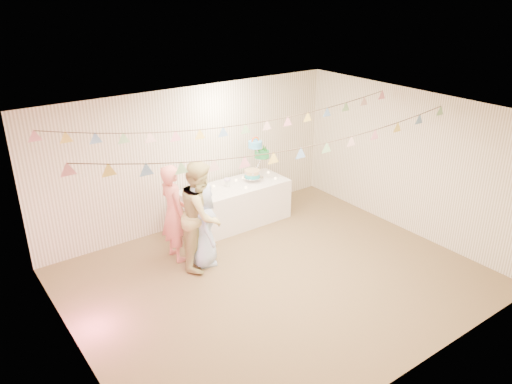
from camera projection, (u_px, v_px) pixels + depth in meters
floor at (276, 279)px, 7.79m from camera, size 6.00×6.00×0.00m
ceiling at (279, 116)px, 6.76m from camera, size 6.00×6.00×0.00m
back_wall at (193, 157)px, 9.14m from camera, size 6.00×6.00×0.00m
front_wall at (419, 281)px, 5.42m from camera, size 6.00×6.00×0.00m
left_wall at (70, 268)px, 5.66m from camera, size 5.00×5.00×0.00m
right_wall at (409, 162)px, 8.90m from camera, size 5.00×5.00×0.00m
table at (235, 205)px, 9.42m from camera, size 2.07×0.83×0.78m
cake_stand at (257, 160)px, 9.45m from camera, size 0.71×0.42×0.79m
cake_bottom at (252, 178)px, 9.45m from camera, size 0.31×0.31×0.15m
cake_middle at (262, 159)px, 9.63m from camera, size 0.27×0.27×0.22m
cake_top_tier at (255, 150)px, 9.31m from camera, size 0.25×0.25×0.19m
platter at (209, 195)px, 8.92m from camera, size 0.32×0.32×0.02m
posy at (227, 183)px, 9.21m from camera, size 0.15×0.15×0.17m
person_adult_a at (174, 213)px, 8.07m from camera, size 0.40×0.61×1.65m
person_adult_b at (201, 214)px, 7.88m from camera, size 1.08×1.09×1.77m
person_child at (202, 225)px, 7.95m from camera, size 0.62×0.79×1.42m
bunting_back at (234, 117)px, 7.68m from camera, size 5.60×1.10×0.40m
bunting_front at (288, 140)px, 6.73m from camera, size 5.60×0.90×0.36m
tealight_0 at (201, 198)px, 8.72m from camera, size 0.04×0.04×0.03m
tealight_1 at (213, 186)px, 9.20m from camera, size 0.04×0.04×0.03m
tealight_2 at (246, 187)px, 9.15m from camera, size 0.04×0.04×0.03m
tealight_3 at (243, 177)px, 9.61m from camera, size 0.04×0.04×0.03m
tealight_4 at (275, 178)px, 9.57m from camera, size 0.04×0.04×0.03m
tealight_5 at (268, 172)px, 9.86m from camera, size 0.04×0.04×0.03m
tealight_6 at (236, 180)px, 9.48m from camera, size 0.04×0.04×0.03m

